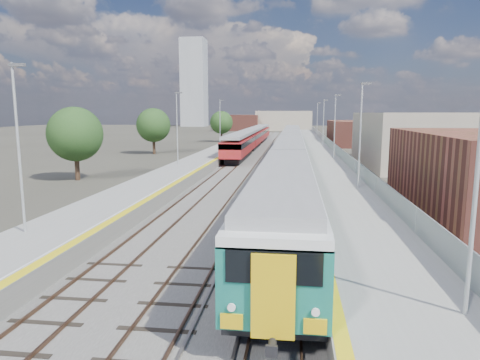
# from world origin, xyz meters

# --- Properties ---
(ground) EXTENTS (320.00, 320.00, 0.00)m
(ground) POSITION_xyz_m (0.00, 50.00, 0.00)
(ground) COLOR #47443A
(ground) RESTS_ON ground
(ballast_bed) EXTENTS (10.50, 155.00, 0.06)m
(ballast_bed) POSITION_xyz_m (-2.25, 52.50, 0.03)
(ballast_bed) COLOR #565451
(ballast_bed) RESTS_ON ground
(tracks) EXTENTS (8.96, 160.00, 0.17)m
(tracks) POSITION_xyz_m (-1.65, 54.18, 0.11)
(tracks) COLOR #4C3323
(tracks) RESTS_ON ground
(platform_right) EXTENTS (4.70, 155.00, 8.52)m
(platform_right) POSITION_xyz_m (5.28, 52.49, 0.54)
(platform_right) COLOR slate
(platform_right) RESTS_ON ground
(platform_left) EXTENTS (4.30, 155.00, 8.52)m
(platform_left) POSITION_xyz_m (-9.05, 52.49, 0.52)
(platform_left) COLOR slate
(platform_left) RESTS_ON ground
(buildings) EXTENTS (72.00, 185.50, 40.00)m
(buildings) POSITION_xyz_m (-18.12, 138.60, 10.70)
(buildings) COLOR brown
(buildings) RESTS_ON ground
(green_train) EXTENTS (2.90, 80.67, 3.19)m
(green_train) POSITION_xyz_m (1.50, 40.49, 2.25)
(green_train) COLOR black
(green_train) RESTS_ON ground
(red_train) EXTENTS (2.75, 55.80, 3.47)m
(red_train) POSITION_xyz_m (-5.50, 67.33, 2.05)
(red_train) COLOR black
(red_train) RESTS_ON ground
(tree_a) EXTENTS (5.13, 5.13, 6.96)m
(tree_a) POSITION_xyz_m (-18.61, 28.66, 4.38)
(tree_a) COLOR #382619
(tree_a) RESTS_ON ground
(tree_b) EXTENTS (5.24, 5.24, 7.10)m
(tree_b) POSITION_xyz_m (-19.82, 55.00, 4.47)
(tree_b) COLOR #382619
(tree_b) RESTS_ON ground
(tree_c) EXTENTS (4.99, 4.99, 6.76)m
(tree_c) POSITION_xyz_m (-14.03, 83.71, 4.25)
(tree_c) COLOR #382619
(tree_c) RESTS_ON ground
(tree_d) EXTENTS (4.48, 4.48, 6.07)m
(tree_d) POSITION_xyz_m (20.66, 61.97, 3.82)
(tree_d) COLOR #382619
(tree_d) RESTS_ON ground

